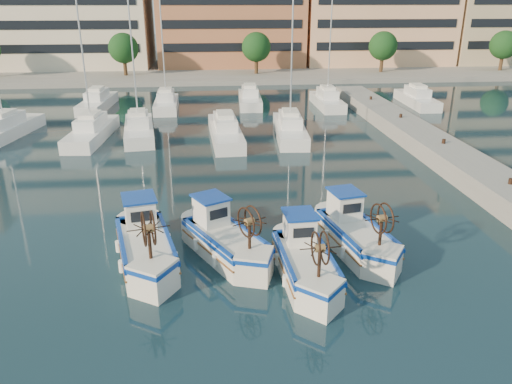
% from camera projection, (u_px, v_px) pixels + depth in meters
% --- Properties ---
extents(ground, '(300.00, 300.00, 0.00)m').
position_uv_depth(ground, '(285.00, 273.00, 20.26)').
color(ground, '#183040').
rests_on(ground, ground).
extents(quay, '(3.00, 60.00, 1.20)m').
position_uv_depth(quay, '(488.00, 182.00, 28.63)').
color(quay, gray).
rests_on(quay, ground).
extents(yacht_marina, '(41.07, 22.59, 11.50)m').
position_uv_depth(yacht_marina, '(206.00, 116.00, 45.13)').
color(yacht_marina, white).
rests_on(yacht_marina, ground).
extents(fishing_boat_a, '(3.11, 5.25, 3.18)m').
position_uv_depth(fishing_boat_a, '(145.00, 243.00, 20.84)').
color(fishing_boat_a, silver).
rests_on(fishing_boat_a, ground).
extents(fishing_boat_b, '(3.86, 4.97, 3.00)m').
position_uv_depth(fishing_boat_b, '(224.00, 238.00, 21.39)').
color(fishing_boat_b, silver).
rests_on(fishing_boat_b, ground).
extents(fishing_boat_c, '(2.13, 4.75, 2.93)m').
position_uv_depth(fishing_boat_c, '(305.00, 259.00, 19.70)').
color(fishing_boat_c, silver).
rests_on(fishing_boat_c, ground).
extents(fishing_boat_d, '(2.81, 4.95, 3.00)m').
position_uv_depth(fishing_boat_d, '(355.00, 232.00, 21.91)').
color(fishing_boat_d, silver).
rests_on(fishing_boat_d, ground).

